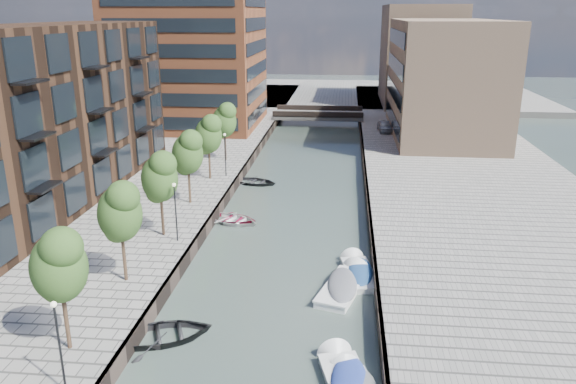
% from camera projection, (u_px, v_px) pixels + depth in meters
% --- Properties ---
extents(water, '(300.00, 300.00, 0.00)m').
position_uv_depth(water, '(301.00, 188.00, 53.10)').
color(water, '#38473F').
rests_on(water, ground).
extents(quay_right, '(20.00, 140.00, 1.00)m').
position_uv_depth(quay_right, '(475.00, 188.00, 51.39)').
color(quay_right, gray).
rests_on(quay_right, ground).
extents(quay_wall_left, '(0.25, 140.00, 1.00)m').
position_uv_depth(quay_wall_left, '(238.00, 181.00, 53.55)').
color(quay_wall_left, '#332823').
rests_on(quay_wall_left, ground).
extents(quay_wall_right, '(0.25, 140.00, 1.00)m').
position_uv_depth(quay_wall_right, '(366.00, 185.00, 52.36)').
color(quay_wall_right, '#332823').
rests_on(quay_wall_right, ground).
extents(far_closure, '(80.00, 40.00, 1.00)m').
position_uv_depth(far_closure, '(326.00, 94.00, 109.76)').
color(far_closure, gray).
rests_on(far_closure, ground).
extents(apartment_block, '(8.00, 38.00, 14.00)m').
position_uv_depth(apartment_block, '(33.00, 120.00, 43.14)').
color(apartment_block, black).
rests_on(apartment_block, quay_left).
extents(tower, '(18.00, 18.00, 30.00)m').
position_uv_depth(tower, '(188.00, 11.00, 73.52)').
color(tower, '#9A4F2C').
rests_on(tower, quay_left).
extents(tan_block_near, '(12.00, 25.00, 14.00)m').
position_uv_depth(tan_block_near, '(444.00, 78.00, 69.92)').
color(tan_block_near, tan).
rests_on(tan_block_near, quay_right).
extents(tan_block_far, '(12.00, 20.00, 16.00)m').
position_uv_depth(tan_block_far, '(419.00, 55.00, 94.23)').
color(tan_block_far, tan).
rests_on(tan_block_far, quay_right).
extents(bridge, '(13.00, 6.00, 1.30)m').
position_uv_depth(bridge, '(319.00, 115.00, 82.97)').
color(bridge, gray).
rests_on(bridge, ground).
extents(tree_1, '(2.50, 2.50, 5.95)m').
position_uv_depth(tree_1, '(58.00, 263.00, 24.85)').
color(tree_1, '#382619').
rests_on(tree_1, quay_left).
extents(tree_2, '(2.50, 2.50, 5.95)m').
position_uv_depth(tree_2, '(120.00, 210.00, 31.48)').
color(tree_2, '#382619').
rests_on(tree_2, quay_left).
extents(tree_3, '(2.50, 2.50, 5.95)m').
position_uv_depth(tree_3, '(159.00, 176.00, 38.10)').
color(tree_3, '#382619').
rests_on(tree_3, quay_left).
extents(tree_4, '(2.50, 2.50, 5.95)m').
position_uv_depth(tree_4, '(187.00, 151.00, 44.73)').
color(tree_4, '#382619').
rests_on(tree_4, quay_left).
extents(tree_5, '(2.50, 2.50, 5.95)m').
position_uv_depth(tree_5, '(208.00, 133.00, 51.36)').
color(tree_5, '#382619').
rests_on(tree_5, quay_left).
extents(tree_6, '(2.50, 2.50, 5.95)m').
position_uv_depth(tree_6, '(224.00, 119.00, 57.99)').
color(tree_6, '#382619').
rests_on(tree_6, quay_left).
extents(lamp_0, '(0.24, 0.24, 4.12)m').
position_uv_depth(lamp_0, '(58.00, 337.00, 22.43)').
color(lamp_0, black).
rests_on(lamp_0, quay_left).
extents(lamp_1, '(0.24, 0.24, 4.12)m').
position_uv_depth(lamp_1, '(175.00, 206.00, 37.58)').
color(lamp_1, black).
rests_on(lamp_1, quay_left).
extents(lamp_2, '(0.24, 0.24, 4.12)m').
position_uv_depth(lamp_2, '(225.00, 150.00, 52.73)').
color(lamp_2, black).
rests_on(lamp_2, quay_left).
extents(sloop_1, '(5.92, 5.17, 1.02)m').
position_uv_depth(sloop_1, '(165.00, 339.00, 28.63)').
color(sloop_1, black).
rests_on(sloop_1, ground).
extents(sloop_2, '(4.76, 3.82, 0.88)m').
position_uv_depth(sloop_2, '(231.00, 221.00, 44.70)').
color(sloop_2, maroon).
rests_on(sloop_2, ground).
extents(sloop_3, '(5.37, 4.68, 0.93)m').
position_uv_depth(sloop_3, '(233.00, 223.00, 44.40)').
color(sloop_3, silver).
rests_on(sloop_3, ground).
extents(sloop_4, '(4.99, 4.12, 0.90)m').
position_uv_depth(sloop_4, '(255.00, 184.00, 54.42)').
color(sloop_4, '#232326').
rests_on(sloop_4, ground).
extents(motorboat_0, '(3.07, 5.53, 1.75)m').
position_uv_depth(motorboat_0, '(346.00, 382.00, 25.00)').
color(motorboat_0, white).
rests_on(motorboat_0, ground).
extents(motorboat_3, '(2.61, 5.14, 1.63)m').
position_uv_depth(motorboat_3, '(359.00, 272.00, 35.61)').
color(motorboat_3, silver).
rests_on(motorboat_3, ground).
extents(motorboat_4, '(3.38, 5.83, 1.84)m').
position_uv_depth(motorboat_4, '(345.00, 285.00, 33.84)').
color(motorboat_4, white).
rests_on(motorboat_4, ground).
extents(car, '(2.10, 4.40, 1.45)m').
position_uv_depth(car, '(385.00, 126.00, 73.09)').
color(car, '#ADAEB2').
rests_on(car, quay_right).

